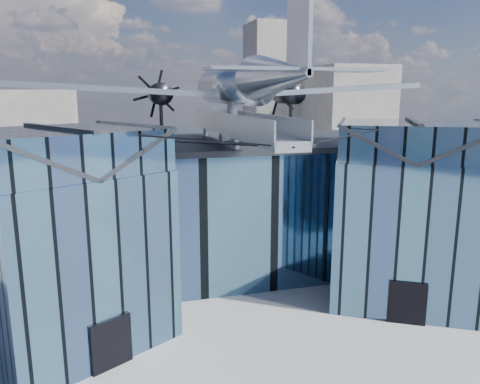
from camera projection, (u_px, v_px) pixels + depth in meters
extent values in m
plane|color=gray|center=(248.00, 308.00, 29.99)|extent=(120.00, 120.00, 0.00)
cube|color=#456A8C|center=(217.00, 204.00, 37.48)|extent=(28.00, 14.00, 9.50)
cube|color=#25282D|center=(216.00, 143.00, 36.45)|extent=(28.00, 14.00, 0.40)
cube|color=#456A8C|center=(68.00, 258.00, 25.29)|extent=(11.79, 11.43, 9.50)
cube|color=#456A8C|center=(60.00, 151.00, 24.08)|extent=(11.56, 11.20, 2.20)
cube|color=#25282D|center=(14.00, 155.00, 22.50)|extent=(7.98, 9.23, 2.40)
cube|color=#25282D|center=(99.00, 147.00, 25.65)|extent=(7.98, 9.23, 2.40)
cube|color=#25282D|center=(58.00, 128.00, 23.84)|extent=(4.30, 7.10, 0.18)
cube|color=black|center=(111.00, 344.00, 23.24)|extent=(2.03, 1.32, 2.60)
cube|color=black|center=(139.00, 240.00, 28.44)|extent=(0.34, 0.34, 9.50)
cube|color=#456A8C|center=(405.00, 228.00, 30.82)|extent=(11.79, 11.43, 9.50)
cube|color=#456A8C|center=(412.00, 140.00, 29.61)|extent=(11.56, 11.20, 2.20)
cube|color=#25282D|center=(375.00, 139.00, 30.16)|extent=(7.98, 9.23, 2.40)
cube|color=#25282D|center=(450.00, 141.00, 29.06)|extent=(7.98, 9.23, 2.40)
cube|color=#25282D|center=(414.00, 121.00, 29.37)|extent=(4.30, 7.10, 0.18)
cube|color=black|center=(407.00, 303.00, 27.70)|extent=(2.03, 1.32, 2.60)
cube|color=black|center=(336.00, 224.00, 31.92)|extent=(0.34, 0.34, 9.50)
cube|color=#9499A0|center=(234.00, 130.00, 30.98)|extent=(1.80, 21.00, 0.50)
cube|color=#9499A0|center=(221.00, 120.00, 30.61)|extent=(0.08, 21.00, 1.10)
cube|color=#9499A0|center=(247.00, 120.00, 31.08)|extent=(0.08, 21.00, 1.10)
cylinder|color=#9499A0|center=(205.00, 130.00, 40.07)|extent=(0.44, 0.44, 1.35)
cylinder|color=#9499A0|center=(222.00, 136.00, 34.42)|extent=(0.44, 0.44, 1.35)
cylinder|color=#9499A0|center=(236.00, 141.00, 30.65)|extent=(0.44, 0.44, 1.35)
cylinder|color=#9499A0|center=(232.00, 115.00, 31.25)|extent=(0.70, 0.70, 1.40)
cylinder|color=black|center=(169.00, 138.00, 22.47)|extent=(10.55, 6.08, 0.69)
cylinder|color=black|center=(363.00, 133.00, 25.23)|extent=(10.55, 6.08, 0.69)
cylinder|color=black|center=(195.00, 143.00, 28.42)|extent=(6.09, 17.04, 1.19)
cylinder|color=black|center=(287.00, 140.00, 30.00)|extent=(6.09, 17.04, 1.19)
cylinder|color=#B1B6BF|center=(232.00, 85.00, 30.85)|extent=(2.50, 11.00, 2.50)
sphere|color=#B1B6BF|center=(214.00, 86.00, 36.03)|extent=(2.50, 2.50, 2.50)
cube|color=black|center=(217.00, 77.00, 34.95)|extent=(1.60, 1.40, 0.50)
cone|color=#B1B6BF|center=(279.00, 76.00, 22.31)|extent=(2.50, 7.00, 2.50)
cube|color=#B1B6BF|center=(299.00, 35.00, 19.81)|extent=(0.18, 2.40, 3.40)
cube|color=#B1B6BF|center=(297.00, 69.00, 20.19)|extent=(8.00, 1.80, 0.14)
cube|color=#B1B6BF|center=(123.00, 90.00, 30.01)|extent=(14.00, 3.20, 1.08)
cylinder|color=black|center=(159.00, 94.00, 31.26)|extent=(1.44, 3.20, 1.44)
cone|color=black|center=(157.00, 94.00, 32.95)|extent=(0.70, 0.70, 0.70)
cube|color=black|center=(156.00, 94.00, 33.10)|extent=(1.05, 0.06, 3.33)
cube|color=black|center=(156.00, 94.00, 33.10)|extent=(2.53, 0.06, 2.53)
cube|color=black|center=(156.00, 94.00, 33.10)|extent=(3.33, 0.06, 1.05)
cylinder|color=black|center=(161.00, 113.00, 30.95)|extent=(0.24, 0.24, 1.75)
cube|color=#B1B6BF|center=(322.00, 90.00, 33.70)|extent=(14.00, 3.20, 1.08)
cylinder|color=black|center=(288.00, 94.00, 33.68)|extent=(1.44, 3.20, 1.44)
cone|color=black|center=(279.00, 94.00, 35.38)|extent=(0.70, 0.70, 0.70)
cube|color=black|center=(279.00, 94.00, 35.52)|extent=(1.05, 0.06, 3.33)
cube|color=black|center=(279.00, 94.00, 35.52)|extent=(2.53, 0.06, 2.53)
cube|color=black|center=(279.00, 94.00, 35.52)|extent=(3.33, 0.06, 1.05)
cylinder|color=black|center=(291.00, 111.00, 33.37)|extent=(0.24, 0.24, 1.75)
cube|color=gray|center=(345.00, 119.00, 81.77)|extent=(12.00, 14.00, 18.00)
cube|color=gray|center=(32.00, 134.00, 75.08)|extent=(14.00, 10.00, 14.00)
cube|color=gray|center=(272.00, 96.00, 87.72)|extent=(9.00, 9.00, 26.00)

